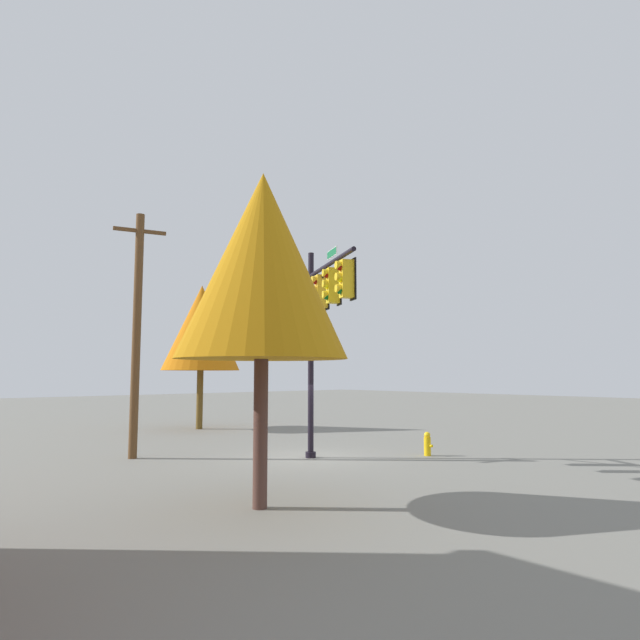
{
  "coord_description": "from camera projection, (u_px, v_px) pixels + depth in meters",
  "views": [
    {
      "loc": [
        14.48,
        -12.5,
        2.85
      ],
      "look_at": [
        0.1,
        0.34,
        4.78
      ],
      "focal_mm": 30.66,
      "sensor_mm": 36.0,
      "label": 1
    }
  ],
  "objects": [
    {
      "name": "fire_hydrant",
      "position": [
        427.0,
        444.0,
        19.23
      ],
      "size": [
        0.33,
        0.24,
        0.83
      ],
      "color": "yellow",
      "rests_on": "ground_plane"
    },
    {
      "name": "signal_pole_assembly",
      "position": [
        324.0,
        309.0,
        17.63
      ],
      "size": [
        4.21,
        2.36,
        7.16
      ],
      "color": "black",
      "rests_on": "ground_plane"
    },
    {
      "name": "utility_pole",
      "position": [
        137.0,
        330.0,
        19.01
      ],
      "size": [
        0.61,
        1.76,
        8.52
      ],
      "color": "brown",
      "rests_on": "ground_plane"
    },
    {
      "name": "tree_mid",
      "position": [
        262.0,
        265.0,
        12.17
      ],
      "size": [
        3.79,
        3.79,
        7.41
      ],
      "color": "#4F342C",
      "rests_on": "ground_plane"
    },
    {
      "name": "ground_plane",
      "position": [
        311.0,
        458.0,
        18.75
      ],
      "size": [
        120.0,
        120.0,
        0.0
      ],
      "primitive_type": "plane",
      "color": "slate"
    },
    {
      "name": "tree_near",
      "position": [
        201.0,
        328.0,
        29.14
      ],
      "size": [
        4.1,
        4.1,
        7.63
      ],
      "color": "brown",
      "rests_on": "ground_plane"
    }
  ]
}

